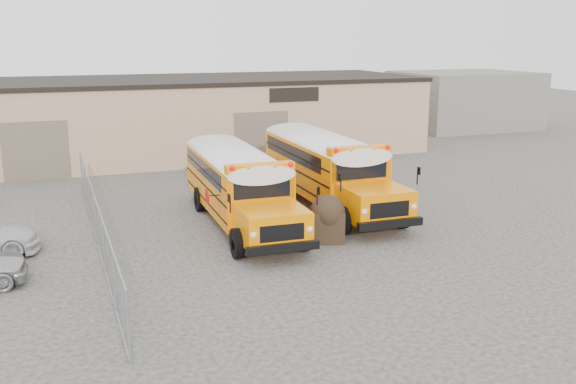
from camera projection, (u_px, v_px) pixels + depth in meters
name	position (u px, v px, depth m)	size (l,w,h in m)	color
ground	(288.00, 252.00, 21.79)	(120.00, 120.00, 0.00)	#32302E
warehouse	(174.00, 116.00, 39.42)	(30.20, 10.20, 4.67)	tan
chainlink_fence	(96.00, 221.00, 22.26)	(0.07, 18.07, 1.81)	gray
distant_building_right	(463.00, 100.00, 51.29)	(10.00, 8.00, 4.40)	gray
school_bus_left	(206.00, 154.00, 30.52)	(3.12, 10.06, 2.93)	#FF8400
school_bus_right	(279.00, 142.00, 33.45)	(2.83, 10.53, 3.07)	#FF8100
tarp_bundle	(328.00, 218.00, 22.74)	(1.38, 1.30, 1.69)	black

